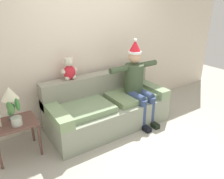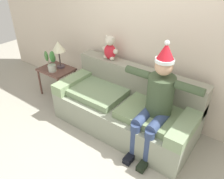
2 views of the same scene
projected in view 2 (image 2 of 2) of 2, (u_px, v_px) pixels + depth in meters
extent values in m
plane|color=#A7A293|center=(83.00, 165.00, 2.89)|extent=(10.00, 10.00, 0.00)
cube|color=beige|center=(149.00, 32.00, 3.25)|extent=(7.00, 0.10, 2.70)
cube|color=gray|center=(124.00, 115.00, 3.43)|extent=(2.11, 0.95, 0.44)
cube|color=gray|center=(138.00, 81.00, 3.44)|extent=(2.11, 0.24, 0.44)
cube|color=gray|center=(78.00, 80.00, 3.75)|extent=(0.22, 0.95, 0.16)
cube|color=gray|center=(188.00, 124.00, 2.79)|extent=(0.22, 0.95, 0.16)
cube|color=gray|center=(97.00, 91.00, 3.49)|extent=(0.84, 0.66, 0.10)
cube|color=gray|center=(152.00, 114.00, 3.01)|extent=(0.84, 0.66, 0.10)
cylinder|color=#3B4C32|center=(160.00, 95.00, 2.84)|extent=(0.34, 0.34, 0.52)
sphere|color=tan|center=(164.00, 66.00, 2.63)|extent=(0.22, 0.22, 0.22)
cylinder|color=white|center=(165.00, 60.00, 2.59)|extent=(0.23, 0.23, 0.04)
cone|color=red|center=(166.00, 51.00, 2.53)|extent=(0.21, 0.21, 0.20)
sphere|color=white|center=(167.00, 43.00, 2.48)|extent=(0.06, 0.06, 0.06)
cylinder|color=navy|center=(144.00, 116.00, 2.89)|extent=(0.14, 0.40, 0.14)
cylinder|color=navy|center=(135.00, 141.00, 2.89)|extent=(0.13, 0.13, 0.54)
cube|color=black|center=(130.00, 157.00, 2.96)|extent=(0.10, 0.24, 0.08)
cylinder|color=navy|center=(158.00, 122.00, 2.78)|extent=(0.14, 0.40, 0.14)
cylinder|color=navy|center=(148.00, 148.00, 2.79)|extent=(0.13, 0.13, 0.54)
cube|color=black|center=(144.00, 164.00, 2.85)|extent=(0.10, 0.24, 0.08)
cylinder|color=#3B4C32|center=(138.00, 72.00, 2.89)|extent=(0.34, 0.10, 0.10)
cylinder|color=#3B4C32|center=(190.00, 88.00, 2.55)|extent=(0.34, 0.10, 0.10)
ellipsoid|color=red|center=(110.00, 52.00, 3.53)|extent=(0.20, 0.16, 0.24)
sphere|color=beige|center=(110.00, 41.00, 3.44)|extent=(0.15, 0.15, 0.15)
sphere|color=beige|center=(108.00, 42.00, 3.40)|extent=(0.07, 0.07, 0.07)
sphere|color=beige|center=(107.00, 37.00, 3.43)|extent=(0.05, 0.05, 0.05)
sphere|color=beige|center=(113.00, 38.00, 3.38)|extent=(0.05, 0.05, 0.05)
sphere|color=beige|center=(105.00, 49.00, 3.57)|extent=(0.08, 0.08, 0.08)
sphere|color=beige|center=(106.00, 57.00, 3.58)|extent=(0.08, 0.08, 0.08)
sphere|color=beige|center=(115.00, 52.00, 3.46)|extent=(0.08, 0.08, 0.08)
sphere|color=beige|center=(112.00, 58.00, 3.52)|extent=(0.08, 0.08, 0.08)
cube|color=brown|center=(56.00, 69.00, 4.08)|extent=(0.59, 0.47, 0.03)
cylinder|color=brown|center=(40.00, 82.00, 4.22)|extent=(0.04, 0.04, 0.50)
cylinder|color=brown|center=(59.00, 91.00, 3.95)|extent=(0.04, 0.04, 0.50)
cylinder|color=brown|center=(57.00, 74.00, 4.50)|extent=(0.04, 0.04, 0.50)
cylinder|color=brown|center=(76.00, 82.00, 4.23)|extent=(0.04, 0.04, 0.50)
cylinder|color=#51404A|center=(61.00, 66.00, 4.12)|extent=(0.14, 0.14, 0.03)
cylinder|color=brown|center=(60.00, 59.00, 4.04)|extent=(0.02, 0.02, 0.28)
cone|color=#EBE7C2|center=(58.00, 46.00, 3.92)|extent=(0.24, 0.24, 0.18)
cylinder|color=#B2B9A8|center=(52.00, 68.00, 3.96)|extent=(0.14, 0.14, 0.12)
ellipsoid|color=#3C7F3A|center=(52.00, 56.00, 3.81)|extent=(0.07, 0.11, 0.19)
ellipsoid|color=#3A753E|center=(53.00, 59.00, 3.94)|extent=(0.17, 0.11, 0.21)
ellipsoid|color=#44753A|center=(46.00, 56.00, 3.83)|extent=(0.14, 0.13, 0.20)
cylinder|color=beige|center=(49.00, 63.00, 4.11)|extent=(0.02, 0.02, 0.13)
cylinder|color=white|center=(48.00, 57.00, 4.05)|extent=(0.04, 0.04, 0.10)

